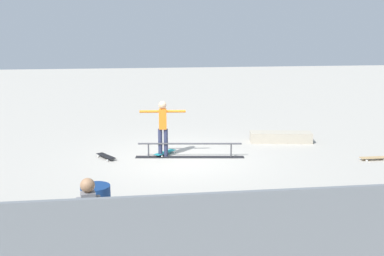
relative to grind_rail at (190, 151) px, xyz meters
name	(u,v)px	position (x,y,z in m)	size (l,w,h in m)	color
ground_plane	(182,158)	(0.23, 0.09, -0.19)	(60.00, 60.00, 0.00)	#ADA89E
grind_rail	(190,151)	(0.00, 0.00, 0.00)	(3.22, 0.66, 0.44)	black
skate_ledge	(281,137)	(-3.25, -1.42, -0.02)	(2.03, 0.55, 0.34)	#B2A893
skater_main	(163,125)	(0.78, -0.18, 0.78)	(1.35, 0.23, 1.67)	#2D3351
skateboard_main	(165,152)	(0.70, -0.37, -0.12)	(0.71, 0.71, 0.09)	teal
bystander_grey_shirt	(89,222)	(2.34, 6.37, 0.71)	(0.37, 0.22, 1.60)	black
loose_skateboard_black	(106,156)	(2.46, -0.19, -0.12)	(0.60, 0.78, 0.09)	black
loose_skateboard_natural	(374,158)	(-5.25, 1.00, -0.12)	(0.80, 0.26, 0.09)	tan
trash_bin	(96,210)	(2.36, 4.87, 0.28)	(0.54, 0.54, 0.95)	navy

